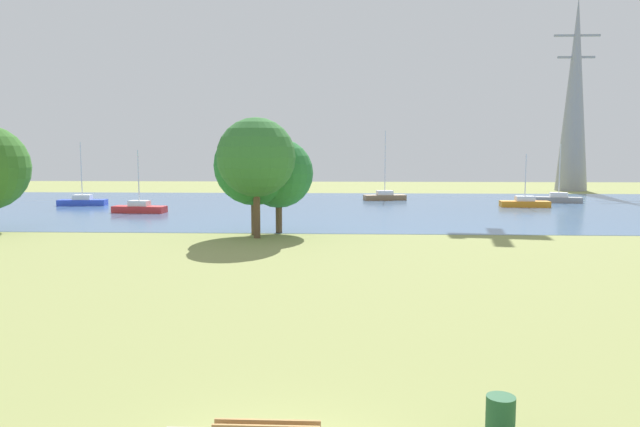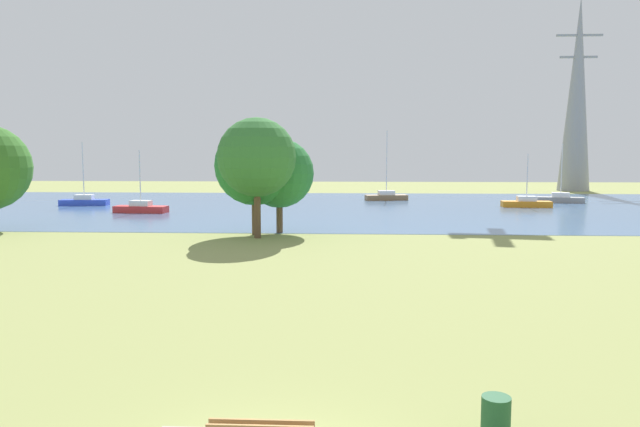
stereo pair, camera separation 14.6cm
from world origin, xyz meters
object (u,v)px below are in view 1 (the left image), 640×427
Objects in this scene: sailboat_gray at (558,198)px; sailboat_orange at (525,203)px; sailboat_brown at (385,196)px; tree_mid_shore at (279,173)px; electricity_pylon at (575,95)px; tree_east_near at (254,166)px; tree_west_near at (256,158)px; sailboat_red at (139,208)px; litter_bin at (500,416)px; sailboat_blue at (83,201)px.

sailboat_gray reaches higher than sailboat_orange.
sailboat_gray is at bearing -7.30° from sailboat_brown.
electricity_pylon reaches higher than tree_mid_shore.
sailboat_orange is 0.73× the size of tree_east_near.
sailboat_red is at bearing 130.50° from tree_west_near.
tree_east_near is 1.66m from tree_west_near.
tree_mid_shore is (1.13, 2.54, -1.09)m from tree_west_near.
litter_bin is at bearing -111.26° from electricity_pylon.
sailboat_orange is 30.45m from tree_mid_shore.
electricity_pylon is at bearing 52.32° from tree_west_near.
sailboat_blue is at bearing -165.44° from sailboat_brown.
sailboat_blue reaches higher than tree_mid_shore.
litter_bin is 47.02m from sailboat_red.
electricity_pylon is (51.29, 34.01, 13.26)m from sailboat_red.
tree_mid_shore is at bearing -41.13° from sailboat_blue.
electricity_pylon reaches higher than sailboat_red.
tree_east_near is (-9.12, 27.77, 4.21)m from litter_bin.
sailboat_red is 1.07× the size of sailboat_orange.
electricity_pylon reaches higher than sailboat_orange.
tree_east_near is (-10.53, -29.15, 4.13)m from sailboat_brown.
tree_east_near is 1.13× the size of tree_mid_shore.
sailboat_orange is 0.67× the size of sailboat_brown.
sailboat_red reaches higher than sailboat_orange.
sailboat_brown is 0.29× the size of electricity_pylon.
tree_mid_shore is (1.52, 1.01, -0.54)m from tree_east_near.
sailboat_blue is at bearing 133.99° from tree_west_near.
sailboat_gray is 0.88× the size of tree_east_near.
sailboat_red is (-21.86, 41.63, 0.05)m from litter_bin.
sailboat_blue is 0.24× the size of electricity_pylon.
sailboat_blue is 1.15× the size of sailboat_red.
sailboat_gray is 0.99× the size of tree_mid_shore.
sailboat_gray is 38.10m from tree_mid_shore.
tree_mid_shore is (-7.60, 28.78, 3.67)m from litter_bin.
sailboat_gray is at bearing 46.41° from sailboat_orange.
litter_bin is 57.36m from sailboat_blue.
electricity_pylon is (9.16, 21.14, 13.25)m from sailboat_gray.
sailboat_blue reaches higher than sailboat_orange.
sailboat_brown is at bearing -146.24° from electricity_pylon.
tree_east_near reaches higher than litter_bin.
sailboat_gray is 26.57m from electricity_pylon.
tree_mid_shore is at bearing -128.32° from electricity_pylon.
electricity_pylon is at bearing 61.56° from sailboat_orange.
sailboat_gray is at bearing 6.58° from sailboat_blue.
tree_west_near is (13.14, -15.38, 4.71)m from sailboat_red.
electricity_pylon is at bearing 66.58° from sailboat_gray.
tree_mid_shore is (-9.02, -28.14, 3.59)m from sailboat_brown.
sailboat_red is (8.50, -7.03, -0.01)m from sailboat_blue.
sailboat_gray is 7.72m from sailboat_orange.
tree_east_near is at bearing -44.52° from sailboat_blue.
sailboat_blue is 45.32m from sailboat_orange.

